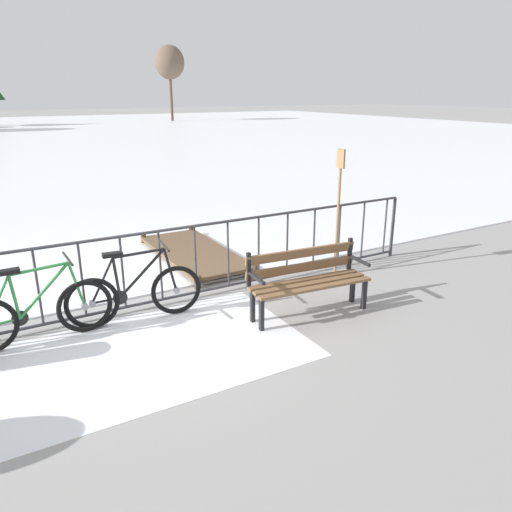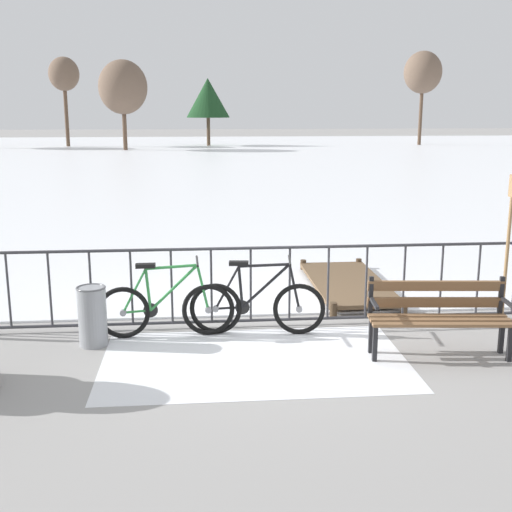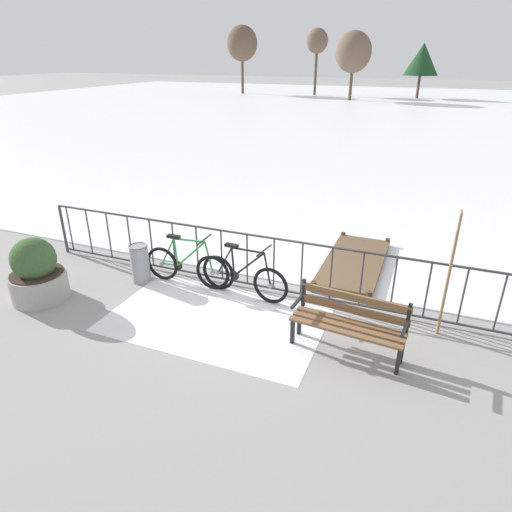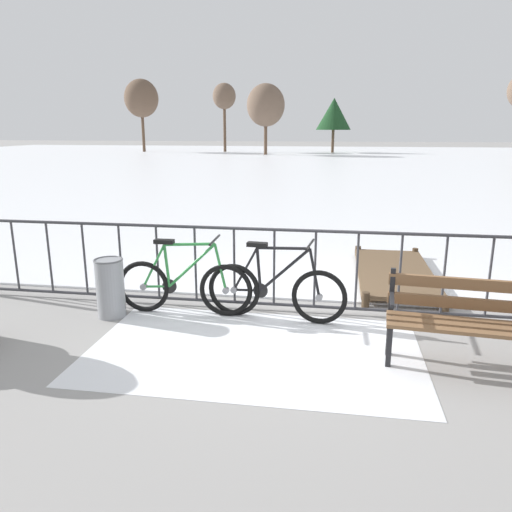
% 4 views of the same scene
% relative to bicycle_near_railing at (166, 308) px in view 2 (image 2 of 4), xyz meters
% --- Properties ---
extents(ground_plane, '(160.00, 160.00, 0.00)m').
position_rel_bicycle_near_railing_xyz_m(ground_plane, '(1.34, 0.30, -0.37)').
color(ground_plane, gray).
extents(frozen_pond, '(80.00, 56.00, 0.03)m').
position_rel_bicycle_near_railing_xyz_m(frozen_pond, '(1.34, 28.70, -0.35)').
color(frozen_pond, white).
rests_on(frozen_pond, ground).
extents(snow_patch, '(3.44, 2.10, 0.01)m').
position_rel_bicycle_near_railing_xyz_m(snow_patch, '(1.03, -0.90, -0.36)').
color(snow_patch, white).
rests_on(snow_patch, ground).
extents(railing_fence, '(9.06, 0.06, 1.07)m').
position_rel_bicycle_near_railing_xyz_m(railing_fence, '(1.34, 0.30, 0.19)').
color(railing_fence, '#38383D').
rests_on(railing_fence, ground).
extents(bicycle_near_railing, '(1.71, 0.52, 0.97)m').
position_rel_bicycle_near_railing_xyz_m(bicycle_near_railing, '(0.00, 0.00, 0.00)').
color(bicycle_near_railing, black).
rests_on(bicycle_near_railing, ground).
extents(bicycle_second, '(1.71, 0.52, 0.97)m').
position_rel_bicycle_near_railing_xyz_m(bicycle_second, '(1.14, -0.00, 0.00)').
color(bicycle_second, black).
rests_on(bicycle_second, ground).
extents(park_bench, '(1.64, 0.63, 0.89)m').
position_rel_bicycle_near_railing_xyz_m(park_bench, '(3.16, -0.88, 0.14)').
color(park_bench, brown).
rests_on(park_bench, ground).
extents(trash_bin, '(0.35, 0.35, 0.73)m').
position_rel_bicycle_near_railing_xyz_m(trash_bin, '(-0.86, -0.23, 0.00)').
color(trash_bin, gray).
rests_on(trash_bin, ground).
extents(oar_upright, '(0.04, 0.16, 1.98)m').
position_rel_bicycle_near_railing_xyz_m(oar_upright, '(4.37, 0.03, 0.77)').
color(oar_upright, '#937047').
rests_on(oar_upright, ground).
extents(wooden_dock, '(1.10, 2.68, 0.20)m').
position_rel_bicycle_near_railing_xyz_m(wooden_dock, '(2.74, 1.89, -0.25)').
color(wooden_dock, brown).
rests_on(wooden_dock, ground).
extents(tree_far_west, '(2.79, 2.79, 6.87)m').
position_rel_bicycle_near_railing_xyz_m(tree_far_west, '(17.30, 41.18, 4.93)').
color(tree_far_west, brown).
rests_on(tree_far_west, ground).
extents(tree_west_mid, '(3.18, 3.18, 4.89)m').
position_rel_bicycle_near_railing_xyz_m(tree_west_mid, '(1.37, 41.52, 3.10)').
color(tree_west_mid, brown).
rests_on(tree_west_mid, ground).
extents(tree_centre, '(2.15, 2.15, 6.31)m').
position_rel_bicycle_near_railing_xyz_m(tree_centre, '(-8.83, 41.46, 4.67)').
color(tree_centre, brown).
rests_on(tree_centre, ground).
extents(tree_far_east, '(3.18, 3.18, 5.84)m').
position_rel_bicycle_near_railing_xyz_m(tree_far_east, '(-4.25, 36.91, 3.71)').
color(tree_far_east, brown).
rests_on(tree_far_east, ground).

